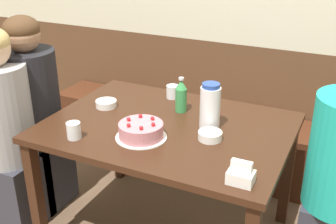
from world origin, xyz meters
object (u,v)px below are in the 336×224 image
at_px(bench_seat, 216,142).
at_px(person_grey_tee, 34,118).
at_px(bowl_rice_small, 106,104).
at_px(birthday_cake, 141,131).
at_px(glass_water_tall, 173,92).
at_px(glass_tumbler_short, 74,131).
at_px(soju_bottle, 181,96).
at_px(water_pitcher, 210,106).
at_px(napkin_holder, 241,175).
at_px(person_teal_shirt, 6,135).
at_px(bowl_soup_white, 210,136).

distance_m(bench_seat, person_grey_tee, 1.32).
bearing_deg(bowl_rice_small, birthday_cake, -34.16).
relative_size(glass_water_tall, glass_tumbler_short, 0.95).
xyz_separation_m(soju_bottle, bowl_rice_small, (-0.42, -0.13, -0.08)).
distance_m(bench_seat, water_pitcher, 1.01).
bearing_deg(soju_bottle, glass_water_tall, 128.33).
xyz_separation_m(birthday_cake, napkin_holder, (0.57, -0.18, -0.00)).
distance_m(glass_water_tall, person_teal_shirt, 1.02).
bearing_deg(water_pitcher, bench_seat, 105.52).
height_order(birthday_cake, glass_tumbler_short, birthday_cake).
xyz_separation_m(bench_seat, bowl_rice_small, (-0.43, -0.77, 0.53)).
xyz_separation_m(birthday_cake, person_grey_tee, (-0.85, 0.15, -0.16)).
xyz_separation_m(napkin_holder, person_grey_tee, (-1.42, 0.32, -0.16)).
bearing_deg(napkin_holder, birthday_cake, 162.73).
height_order(soju_bottle, person_teal_shirt, person_teal_shirt).
bearing_deg(glass_water_tall, person_teal_shirt, -140.17).
bearing_deg(birthday_cake, person_grey_tee, 170.20).
bearing_deg(person_grey_tee, soju_bottle, 14.91).
bearing_deg(person_teal_shirt, water_pitcher, 17.43).
distance_m(napkin_holder, bowl_rice_small, 1.04).
distance_m(birthday_cake, bowl_soup_white, 0.35).
bearing_deg(glass_tumbler_short, birthday_cake, 26.33).
height_order(birthday_cake, person_teal_shirt, person_teal_shirt).
height_order(bowl_rice_small, person_grey_tee, person_grey_tee).
bearing_deg(birthday_cake, glass_water_tall, 98.42).
bearing_deg(person_grey_tee, glass_tumbler_short, -28.35).
xyz_separation_m(bench_seat, glass_tumbler_short, (-0.36, -1.17, 0.55)).
distance_m(soju_bottle, glass_tumbler_short, 0.64).
bearing_deg(water_pitcher, bowl_soup_white, -67.95).
bearing_deg(bowl_rice_small, glass_water_tall, 45.08).
distance_m(napkin_holder, glass_tumbler_short, 0.87).
xyz_separation_m(soju_bottle, person_teal_shirt, (-0.90, -0.48, -0.23)).
bearing_deg(water_pitcher, soju_bottle, 150.20).
relative_size(soju_bottle, person_grey_tee, 0.16).
height_order(water_pitcher, napkin_holder, water_pitcher).
distance_m(birthday_cake, glass_water_tall, 0.56).
bearing_deg(bench_seat, glass_water_tall, -106.22).
distance_m(soju_bottle, person_grey_tee, 0.95).
xyz_separation_m(water_pitcher, bowl_soup_white, (0.05, -0.13, -0.10)).
distance_m(glass_water_tall, person_grey_tee, 0.88).
distance_m(bench_seat, soju_bottle, 0.88).
xyz_separation_m(birthday_cake, bowl_rice_small, (-0.38, 0.25, -0.02)).
bearing_deg(person_teal_shirt, bowl_rice_small, 36.12).
height_order(bowl_rice_small, person_teal_shirt, person_teal_shirt).
bearing_deg(bowl_soup_white, bench_seat, 106.47).
height_order(birthday_cake, soju_bottle, soju_bottle).
bearing_deg(person_grey_tee, napkin_holder, -12.85).
relative_size(water_pitcher, person_teal_shirt, 0.20).
distance_m(napkin_holder, glass_water_tall, 0.97).
bearing_deg(napkin_holder, glass_tumbler_short, 178.17).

